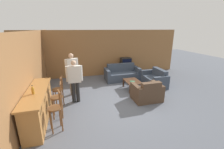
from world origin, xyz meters
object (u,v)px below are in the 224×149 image
at_px(coffee_table, 132,82).
at_px(tv, 126,62).
at_px(person_by_window, 72,72).
at_px(person_by_counter, 75,79).
at_px(bar_chair_mid, 57,100).
at_px(bar_chair_far, 58,92).
at_px(book_on_table, 132,81).
at_px(tv_unit, 125,70).
at_px(bottle, 33,90).
at_px(armchair_near, 147,93).
at_px(loveseat_right, 155,79).
at_px(bar_chair_near, 56,111).
at_px(couch_far, 122,74).

relative_size(coffee_table, tv, 1.49).
height_order(person_by_window, person_by_counter, person_by_window).
bearing_deg(person_by_counter, tv, 42.71).
height_order(coffee_table, person_by_window, person_by_window).
relative_size(bar_chair_mid, bar_chair_far, 1.00).
bearing_deg(tv, book_on_table, -103.34).
bearing_deg(person_by_window, tv_unit, 33.82).
bearing_deg(tv_unit, bottle, -136.49).
relative_size(armchair_near, person_by_window, 0.61).
xyz_separation_m(loveseat_right, tv, (-0.73, 2.10, 0.48)).
bearing_deg(person_by_window, person_by_counter, -84.93).
xyz_separation_m(coffee_table, person_by_counter, (-2.54, -0.56, 0.56)).
height_order(armchair_near, bottle, bottle).
relative_size(bar_chair_near, bottle, 4.40).
relative_size(person_by_window, person_by_counter, 1.09).
bearing_deg(bar_chair_far, bar_chair_near, -90.01).
distance_m(tv_unit, person_by_counter, 4.20).
height_order(bottle, person_by_window, person_by_window).
distance_m(bar_chair_mid, couch_far, 4.24).
xyz_separation_m(loveseat_right, person_by_counter, (-3.78, -0.71, 0.60)).
bearing_deg(tv, tv_unit, 90.00).
bearing_deg(bar_chair_far, armchair_near, -5.90).
xyz_separation_m(tv_unit, person_by_counter, (-3.05, -2.82, 0.64)).
relative_size(bar_chair_near, tv, 1.86).
distance_m(loveseat_right, tv, 2.28).
height_order(couch_far, person_by_window, person_by_window).
bearing_deg(coffee_table, person_by_counter, -167.66).
bearing_deg(bar_chair_far, person_by_window, 63.07).
xyz_separation_m(bottle, person_by_window, (1.07, 1.89, -0.09)).
relative_size(bar_chair_far, person_by_window, 0.65).
xyz_separation_m(coffee_table, bottle, (-3.68, -1.71, 0.74)).
xyz_separation_m(armchair_near, tv, (0.40, 3.43, 0.47)).
xyz_separation_m(bar_chair_far, tv, (3.63, 3.10, 0.19)).
height_order(couch_far, person_by_counter, person_by_counter).
bearing_deg(loveseat_right, bar_chair_far, -167.16).
xyz_separation_m(bar_chair_near, bottle, (-0.56, 0.41, 0.50)).
bearing_deg(bar_chair_far, tv_unit, 40.49).
distance_m(tv, person_by_window, 3.76).
distance_m(bar_chair_far, coffee_table, 3.24).
height_order(tv_unit, person_by_window, person_by_window).
distance_m(armchair_near, book_on_table, 1.10).
height_order(bar_chair_far, loveseat_right, bar_chair_far).
relative_size(bottle, person_by_window, 0.15).
bearing_deg(bar_chair_near, coffee_table, 34.22).
bearing_deg(bar_chair_far, tv, 40.46).
height_order(bar_chair_near, couch_far, bar_chair_near).
xyz_separation_m(bar_chair_near, book_on_table, (3.08, 2.04, -0.18)).
relative_size(bar_chair_mid, bottle, 4.40).
bearing_deg(bar_chair_mid, tv, 45.67).
distance_m(bar_chair_mid, coffee_table, 3.45).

